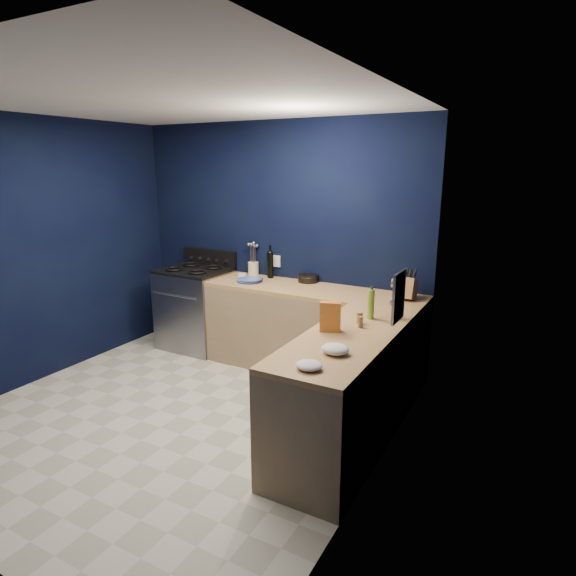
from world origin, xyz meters
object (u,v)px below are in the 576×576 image
Objects in this scene: plate_stack at (250,280)px; knife_block at (410,289)px; utensil_crock at (253,268)px; crouton_bag at (330,317)px; gas_range at (196,309)px.

knife_block is (1.71, 0.14, 0.08)m from plate_stack.
crouton_bag reaches higher than utensil_crock.
gas_range is 2.53m from crouton_bag.
crouton_bag reaches higher than gas_range.
crouton_bag is (1.42, -1.05, 0.10)m from plate_stack.
crouton_bag is at bearing -26.20° from gas_range.
plate_stack is 1.77m from crouton_bag.
utensil_crock reaches higher than gas_range.
utensil_crock is (0.65, 0.27, 0.52)m from gas_range.
plate_stack is 1.37× the size of knife_block.
gas_range is 6.11× the size of utensil_crock.
plate_stack is 1.71m from knife_block.
crouton_bag reaches higher than plate_stack.
gas_range is at bearing -176.31° from knife_block.
plate_stack is at bearing 122.48° from crouton_bag.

